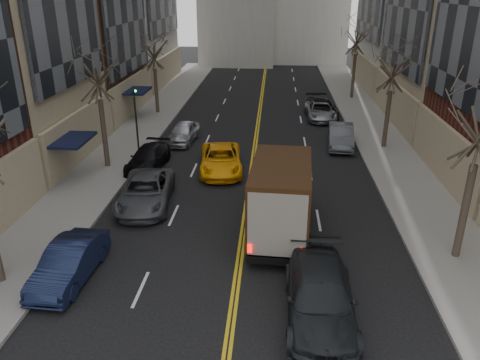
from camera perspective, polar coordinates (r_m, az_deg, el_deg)
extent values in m
cube|color=slate|center=(36.07, -12.51, 5.62)|extent=(4.00, 66.00, 0.15)
cube|color=slate|center=(35.47, 16.74, 4.89)|extent=(4.00, 66.00, 0.15)
cube|color=black|center=(27.68, -19.97, 4.61)|extent=(2.00, 3.00, 0.15)
cube|color=black|center=(28.38, -21.36, 2.59)|extent=(0.20, 3.00, 2.50)
cube|color=black|center=(39.50, -12.62, 10.57)|extent=(2.00, 3.00, 0.15)
cube|color=black|center=(39.99, -13.74, 9.07)|extent=(0.20, 3.00, 2.50)
cylinder|color=#382D23|center=(29.06, -16.22, 5.44)|extent=(0.30, 0.30, 4.05)
cylinder|color=#382D23|center=(41.15, -10.17, 10.66)|extent=(0.30, 0.30, 3.69)
cylinder|color=#382D23|center=(20.39, 25.67, -3.53)|extent=(0.30, 0.30, 3.96)
cylinder|color=#382D23|center=(33.01, 17.47, 7.08)|extent=(0.30, 0.30, 3.78)
cylinder|color=#382D23|center=(47.36, 13.65, 12.23)|extent=(0.30, 0.30, 4.14)
cylinder|color=black|center=(30.48, -12.47, 6.36)|extent=(0.12, 0.12, 3.80)
imported|color=black|center=(29.92, -12.86, 10.67)|extent=(0.15, 0.18, 0.90)
sphere|color=#0CE526|center=(29.79, -12.62, 10.54)|extent=(0.14, 0.14, 0.14)
cube|color=black|center=(21.03, 4.90, -5.19)|extent=(2.61, 6.61, 0.30)
cube|color=black|center=(22.75, 5.30, -0.13)|extent=(2.48, 1.86, 2.13)
cube|color=black|center=(19.88, 4.95, -2.19)|extent=(2.72, 5.10, 3.04)
cube|color=black|center=(18.33, 4.37, -9.74)|extent=(2.34, 0.32, 0.30)
cube|color=red|center=(18.14, 1.18, -8.36)|extent=(0.19, 0.07, 0.35)
cube|color=red|center=(18.06, 7.66, -8.73)|extent=(0.19, 0.07, 0.35)
cube|color=gold|center=(19.75, 1.44, -0.34)|extent=(0.09, 0.91, 0.91)
cube|color=gold|center=(19.67, 8.62, -0.71)|extent=(0.09, 0.91, 0.91)
cylinder|color=black|center=(23.03, 2.20, -2.71)|extent=(0.34, 0.99, 0.97)
cylinder|color=black|center=(22.96, 8.16, -3.02)|extent=(0.34, 0.99, 0.97)
cylinder|color=black|center=(19.64, 1.10, -7.52)|extent=(0.34, 0.99, 0.97)
cylinder|color=black|center=(19.55, 8.16, -7.91)|extent=(0.34, 0.99, 0.97)
imported|color=black|center=(16.19, 9.72, -13.89)|extent=(2.33, 5.60, 1.62)
cube|color=black|center=(16.47, 9.64, -10.34)|extent=(0.13, 0.04, 0.09)
cube|color=blue|center=(16.45, 9.65, -10.40)|extent=(0.10, 0.01, 0.06)
imported|color=#FFAD0A|center=(27.94, -2.34, 2.53)|extent=(3.01, 5.49, 1.46)
imported|color=black|center=(24.72, 5.88, -0.14)|extent=(0.52, 0.67, 1.63)
imported|color=#101732|center=(18.96, -20.10, -9.45)|extent=(1.74, 4.44, 1.44)
imported|color=#46494E|center=(24.02, -11.42, -1.38)|extent=(2.97, 5.56, 1.49)
imported|color=black|center=(28.89, -11.15, 2.64)|extent=(2.21, 4.64, 1.30)
imported|color=#B3B5BB|center=(33.43, -6.92, 5.77)|extent=(2.04, 4.27, 1.41)
imported|color=#4A4C51|center=(32.96, 12.18, 5.27)|extent=(2.00, 4.74, 1.52)
imported|color=#96999D|center=(39.70, 9.78, 8.31)|extent=(2.50, 5.06, 1.38)
imported|color=black|center=(40.37, 9.89, 8.64)|extent=(2.75, 5.45, 1.52)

